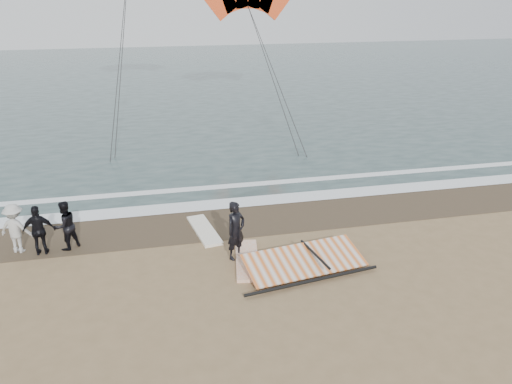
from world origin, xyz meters
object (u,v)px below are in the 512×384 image
Objects in this scene: man_main at (236,230)px; board_cream at (204,230)px; sail_rig at (301,261)px; board_white at (247,260)px.

man_main reaches higher than board_cream.
board_cream is 0.57× the size of sail_rig.
board_cream reaches higher than board_white.
board_cream is at bearing 76.79° from man_main.
sail_rig is (2.41, -2.82, 0.15)m from board_cream.
man_main reaches higher than sail_rig.
board_cream is 3.71m from sail_rig.
sail_rig is (1.42, -0.65, 0.15)m from board_white.
board_cream is (-0.99, 2.17, 0.00)m from board_white.
man_main is at bearing -78.53° from board_cream.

